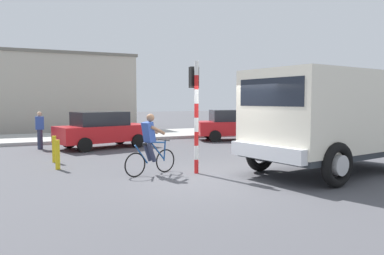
{
  "coord_description": "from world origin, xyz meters",
  "views": [
    {
      "loc": [
        -4.34,
        -8.7,
        2.08
      ],
      "look_at": [
        0.68,
        2.5,
        1.2
      ],
      "focal_mm": 34.93,
      "sensor_mm": 36.0,
      "label": 1
    }
  ],
  "objects_px": {
    "truck_foreground": "(332,115)",
    "cyclist": "(150,144)",
    "pedestrian_near_kerb": "(40,130)",
    "bollard_near": "(58,155)",
    "car_white_mid": "(234,125)",
    "bollard_far": "(54,149)",
    "car_red_near": "(103,130)",
    "traffic_light_pole": "(195,101)"
  },
  "relations": [
    {
      "from": "traffic_light_pole",
      "to": "car_red_near",
      "type": "bearing_deg",
      "value": 101.12
    },
    {
      "from": "truck_foreground",
      "to": "cyclist",
      "type": "bearing_deg",
      "value": 159.94
    },
    {
      "from": "truck_foreground",
      "to": "cyclist",
      "type": "xyz_separation_m",
      "value": [
        -4.92,
        1.8,
        -0.8
      ]
    },
    {
      "from": "car_white_mid",
      "to": "cyclist",
      "type": "bearing_deg",
      "value": -134.06
    },
    {
      "from": "truck_foreground",
      "to": "car_white_mid",
      "type": "relative_size",
      "value": 1.34
    },
    {
      "from": "traffic_light_pole",
      "to": "bollard_near",
      "type": "bearing_deg",
      "value": 148.54
    },
    {
      "from": "pedestrian_near_kerb",
      "to": "bollard_far",
      "type": "xyz_separation_m",
      "value": [
        0.31,
        -3.92,
        -0.4
      ]
    },
    {
      "from": "car_white_mid",
      "to": "bollard_far",
      "type": "distance_m",
      "value": 10.0
    },
    {
      "from": "car_white_mid",
      "to": "bollard_near",
      "type": "bearing_deg",
      "value": -150.55
    },
    {
      "from": "car_white_mid",
      "to": "bollard_far",
      "type": "xyz_separation_m",
      "value": [
        -9.24,
        -3.82,
        -0.37
      ]
    },
    {
      "from": "bollard_near",
      "to": "traffic_light_pole",
      "type": "bearing_deg",
      "value": -31.46
    },
    {
      "from": "car_white_mid",
      "to": "bollard_far",
      "type": "height_order",
      "value": "car_white_mid"
    },
    {
      "from": "truck_foreground",
      "to": "bollard_near",
      "type": "height_order",
      "value": "truck_foreground"
    },
    {
      "from": "pedestrian_near_kerb",
      "to": "car_white_mid",
      "type": "bearing_deg",
      "value": -0.65
    },
    {
      "from": "cyclist",
      "to": "car_white_mid",
      "type": "relative_size",
      "value": 0.4
    },
    {
      "from": "pedestrian_near_kerb",
      "to": "traffic_light_pole",
      "type": "bearing_deg",
      "value": -62.61
    },
    {
      "from": "bollard_near",
      "to": "bollard_far",
      "type": "distance_m",
      "value": 1.4
    },
    {
      "from": "car_white_mid",
      "to": "pedestrian_near_kerb",
      "type": "bearing_deg",
      "value": 179.35
    },
    {
      "from": "traffic_light_pole",
      "to": "bollard_near",
      "type": "relative_size",
      "value": 3.56
    },
    {
      "from": "truck_foreground",
      "to": "pedestrian_near_kerb",
      "type": "distance_m",
      "value": 11.81
    },
    {
      "from": "bollard_far",
      "to": "traffic_light_pole",
      "type": "bearing_deg",
      "value": -45.05
    },
    {
      "from": "bollard_near",
      "to": "cyclist",
      "type": "bearing_deg",
      "value": -39.81
    },
    {
      "from": "car_white_mid",
      "to": "bollard_near",
      "type": "distance_m",
      "value": 10.61
    },
    {
      "from": "pedestrian_near_kerb",
      "to": "truck_foreground",
      "type": "bearing_deg",
      "value": -50.19
    },
    {
      "from": "car_red_near",
      "to": "bollard_far",
      "type": "xyz_separation_m",
      "value": [
        -2.24,
        -3.28,
        -0.37
      ]
    },
    {
      "from": "pedestrian_near_kerb",
      "to": "bollard_far",
      "type": "relative_size",
      "value": 1.8
    },
    {
      "from": "car_red_near",
      "to": "pedestrian_near_kerb",
      "type": "relative_size",
      "value": 2.66
    },
    {
      "from": "truck_foreground",
      "to": "car_red_near",
      "type": "height_order",
      "value": "truck_foreground"
    },
    {
      "from": "traffic_light_pole",
      "to": "car_white_mid",
      "type": "xyz_separation_m",
      "value": [
        5.65,
        7.41,
        -1.25
      ]
    },
    {
      "from": "car_red_near",
      "to": "bollard_far",
      "type": "relative_size",
      "value": 4.78
    },
    {
      "from": "car_red_near",
      "to": "truck_foreground",
      "type": "bearing_deg",
      "value": -59.26
    },
    {
      "from": "bollard_near",
      "to": "bollard_far",
      "type": "height_order",
      "value": "same"
    },
    {
      "from": "truck_foreground",
      "to": "car_white_mid",
      "type": "height_order",
      "value": "truck_foreground"
    },
    {
      "from": "bollard_near",
      "to": "bollard_far",
      "type": "relative_size",
      "value": 1.0
    },
    {
      "from": "pedestrian_near_kerb",
      "to": "bollard_near",
      "type": "height_order",
      "value": "pedestrian_near_kerb"
    },
    {
      "from": "bollard_near",
      "to": "bollard_far",
      "type": "xyz_separation_m",
      "value": [
        0.0,
        1.4,
        0.0
      ]
    },
    {
      "from": "traffic_light_pole",
      "to": "bollard_near",
      "type": "xyz_separation_m",
      "value": [
        -3.59,
        2.19,
        -1.62
      ]
    },
    {
      "from": "car_white_mid",
      "to": "pedestrian_near_kerb",
      "type": "distance_m",
      "value": 9.55
    },
    {
      "from": "bollard_near",
      "to": "pedestrian_near_kerb",
      "type": "bearing_deg",
      "value": 93.31
    },
    {
      "from": "pedestrian_near_kerb",
      "to": "bollard_near",
      "type": "bearing_deg",
      "value": -86.69
    },
    {
      "from": "bollard_far",
      "to": "car_white_mid",
      "type": "bearing_deg",
      "value": 22.45
    },
    {
      "from": "truck_foreground",
      "to": "traffic_light_pole",
      "type": "relative_size",
      "value": 1.8
    }
  ]
}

